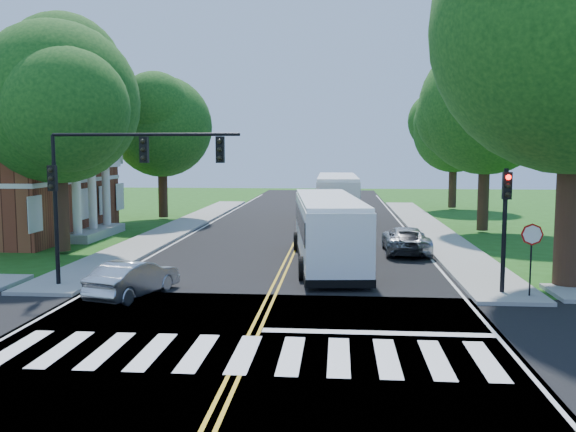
# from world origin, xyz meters

# --- Properties ---
(ground) EXTENTS (140.00, 140.00, 0.00)m
(ground) POSITION_xyz_m (0.00, 0.00, 0.00)
(ground) COLOR #1F4F13
(ground) RESTS_ON ground
(road) EXTENTS (14.00, 96.00, 0.01)m
(road) POSITION_xyz_m (0.00, 18.00, 0.01)
(road) COLOR black
(road) RESTS_ON ground
(cross_road) EXTENTS (60.00, 12.00, 0.01)m
(cross_road) POSITION_xyz_m (0.00, 0.00, 0.01)
(cross_road) COLOR black
(cross_road) RESTS_ON ground
(center_line) EXTENTS (0.36, 70.00, 0.01)m
(center_line) POSITION_xyz_m (0.00, 22.00, 0.01)
(center_line) COLOR gold
(center_line) RESTS_ON road
(edge_line_w) EXTENTS (0.12, 70.00, 0.01)m
(edge_line_w) POSITION_xyz_m (-6.80, 22.00, 0.01)
(edge_line_w) COLOR silver
(edge_line_w) RESTS_ON road
(edge_line_e) EXTENTS (0.12, 70.00, 0.01)m
(edge_line_e) POSITION_xyz_m (6.80, 22.00, 0.01)
(edge_line_e) COLOR silver
(edge_line_e) RESTS_ON road
(crosswalk) EXTENTS (12.60, 3.00, 0.01)m
(crosswalk) POSITION_xyz_m (0.00, -0.50, 0.02)
(crosswalk) COLOR silver
(crosswalk) RESTS_ON road
(stop_bar) EXTENTS (6.60, 0.40, 0.01)m
(stop_bar) POSITION_xyz_m (3.50, 1.60, 0.02)
(stop_bar) COLOR silver
(stop_bar) RESTS_ON road
(sidewalk_nw) EXTENTS (2.60, 40.00, 0.15)m
(sidewalk_nw) POSITION_xyz_m (-8.30, 25.00, 0.07)
(sidewalk_nw) COLOR gray
(sidewalk_nw) RESTS_ON ground
(sidewalk_ne) EXTENTS (2.60, 40.00, 0.15)m
(sidewalk_ne) POSITION_xyz_m (8.30, 25.00, 0.07)
(sidewalk_ne) COLOR gray
(sidewalk_ne) RESTS_ON ground
(tree_west_near) EXTENTS (8.00, 8.00, 11.40)m
(tree_west_near) POSITION_xyz_m (-11.50, 14.00, 7.53)
(tree_west_near) COLOR black
(tree_west_near) RESTS_ON ground
(tree_west_far) EXTENTS (7.60, 7.60, 10.67)m
(tree_west_far) POSITION_xyz_m (-11.00, 30.00, 7.00)
(tree_west_far) COLOR black
(tree_west_far) RESTS_ON ground
(tree_east_mid) EXTENTS (8.40, 8.40, 11.93)m
(tree_east_mid) POSITION_xyz_m (11.50, 24.00, 7.86)
(tree_east_mid) COLOR black
(tree_east_mid) RESTS_ON ground
(tree_east_far) EXTENTS (7.20, 7.20, 10.34)m
(tree_east_far) POSITION_xyz_m (12.50, 40.00, 6.86)
(tree_east_far) COLOR black
(tree_east_far) RESTS_ON ground
(signal_nw) EXTENTS (7.15, 0.46, 5.66)m
(signal_nw) POSITION_xyz_m (-5.86, 6.43, 4.38)
(signal_nw) COLOR black
(signal_nw) RESTS_ON ground
(signal_ne) EXTENTS (0.30, 0.46, 4.40)m
(signal_ne) POSITION_xyz_m (8.20, 6.44, 2.96)
(signal_ne) COLOR black
(signal_ne) RESTS_ON ground
(stop_sign) EXTENTS (0.76, 0.08, 2.53)m
(stop_sign) POSITION_xyz_m (9.00, 5.98, 2.03)
(stop_sign) COLOR black
(stop_sign) RESTS_ON ground
(bus_lead) EXTENTS (3.76, 12.06, 3.07)m
(bus_lead) POSITION_xyz_m (1.87, 12.32, 1.63)
(bus_lead) COLOR white
(bus_lead) RESTS_ON road
(bus_follow) EXTENTS (3.32, 13.12, 3.39)m
(bus_follow) POSITION_xyz_m (2.25, 29.47, 1.80)
(bus_follow) COLOR white
(bus_follow) RESTS_ON road
(hatchback) EXTENTS (2.47, 4.16, 1.30)m
(hatchback) POSITION_xyz_m (-4.87, 5.32, 0.66)
(hatchback) COLOR #ACAFB4
(hatchback) RESTS_ON road
(suv) EXTENTS (2.25, 4.81, 1.33)m
(suv) POSITION_xyz_m (5.78, 15.63, 0.68)
(suv) COLOR #AFB2B6
(suv) RESTS_ON road
(dark_sedan) EXTENTS (2.31, 4.22, 1.16)m
(dark_sedan) POSITION_xyz_m (5.84, 15.17, 0.59)
(dark_sedan) COLOR black
(dark_sedan) RESTS_ON road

